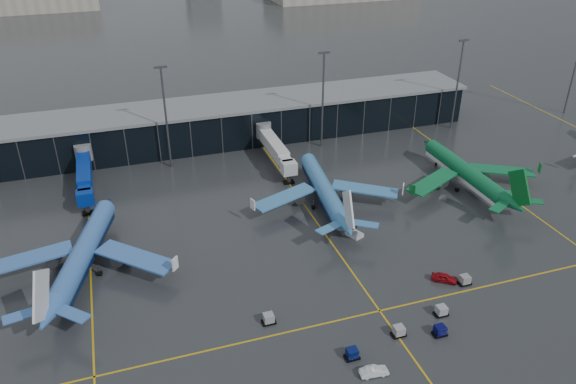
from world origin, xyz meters
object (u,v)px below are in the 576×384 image
object	(u,v)px
airliner_aer_lingus	(466,163)
mobile_airstair	(354,233)
service_van_red	(444,278)
airliner_klm_near	(324,179)
baggage_carts	(396,320)
airliner_arkefly	(82,240)
service_van_white	(374,371)

from	to	relation	value
airliner_aer_lingus	mobile_airstair	distance (m)	34.97
airliner_aer_lingus	service_van_red	world-z (taller)	airliner_aer_lingus
airliner_klm_near	baggage_carts	world-z (taller)	airliner_klm_near
baggage_carts	mobile_airstair	size ratio (longest dim) A/B	9.89
airliner_aer_lingus	airliner_klm_near	bearing A→B (deg)	175.55
airliner_arkefly	airliner_aer_lingus	world-z (taller)	airliner_arkefly
airliner_klm_near	airliner_aer_lingus	size ratio (longest dim) A/B	0.99
airliner_arkefly	service_van_white	size ratio (longest dim) A/B	9.78
service_van_red	airliner_aer_lingus	bearing A→B (deg)	-2.42
airliner_arkefly	service_van_white	bearing A→B (deg)	-28.72
mobile_airstair	service_van_white	world-z (taller)	mobile_airstair
airliner_aer_lingus	baggage_carts	world-z (taller)	airliner_aer_lingus
baggage_carts	mobile_airstair	world-z (taller)	mobile_airstair
airliner_arkefly	baggage_carts	distance (m)	55.97
baggage_carts	service_van_white	world-z (taller)	baggage_carts
airliner_aer_lingus	mobile_airstair	xyz separation A→B (m)	(-32.60, -11.49, -5.28)
mobile_airstair	airliner_aer_lingus	bearing A→B (deg)	-3.98
baggage_carts	mobile_airstair	distance (m)	25.88
mobile_airstair	service_van_red	distance (m)	20.48
service_van_white	mobile_airstair	bearing A→B (deg)	-14.31
service_van_red	service_van_white	xyz separation A→B (m)	(-21.33, -15.73, -0.08)
airliner_arkefly	airliner_klm_near	xyz separation A→B (m)	(49.60, 8.95, -0.31)
airliner_arkefly	mobile_airstair	bearing A→B (deg)	11.05
service_van_red	service_van_white	world-z (taller)	service_van_red
airliner_aer_lingus	baggage_carts	xyz separation A→B (m)	(-36.88, -37.01, -5.29)
airliner_arkefly	service_van_red	distance (m)	64.51
airliner_arkefly	baggage_carts	world-z (taller)	airliner_arkefly
baggage_carts	service_van_red	size ratio (longest dim) A/B	8.41
airliner_klm_near	airliner_aer_lingus	xyz separation A→B (m)	(33.76, -2.62, 0.09)
airliner_klm_near	baggage_carts	size ratio (longest dim) A/B	1.03
baggage_carts	airliner_arkefly	bearing A→B (deg)	146.56
airliner_aer_lingus	mobile_airstair	bearing A→B (deg)	-160.58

